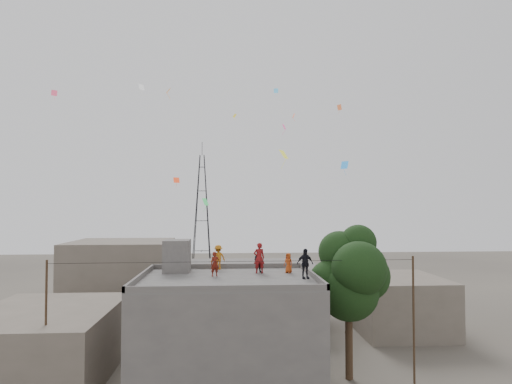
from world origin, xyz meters
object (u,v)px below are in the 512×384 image
(tree, at_px, (351,275))
(person_red_adult, at_px, (259,258))
(person_dark_adult, at_px, (305,264))
(transmission_tower, at_px, (202,214))
(stair_head_box, at_px, (177,256))

(tree, height_order, person_red_adult, tree)
(tree, height_order, person_dark_adult, tree)
(tree, distance_m, person_dark_adult, 3.28)
(tree, xyz_separation_m, person_red_adult, (-5.44, 1.05, 0.93))
(transmission_tower, height_order, person_dark_adult, transmission_tower)
(stair_head_box, bearing_deg, person_red_adult, -10.57)
(transmission_tower, relative_size, person_dark_adult, 11.71)
(person_red_adult, relative_size, person_dark_adult, 1.09)
(tree, bearing_deg, stair_head_box, 169.26)
(stair_head_box, relative_size, tree, 0.22)
(person_red_adult, bearing_deg, person_dark_adult, 131.95)
(tree, distance_m, person_red_adult, 5.61)
(tree, height_order, transmission_tower, transmission_tower)
(stair_head_box, distance_m, person_red_adult, 5.22)
(transmission_tower, bearing_deg, person_red_adult, -81.21)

